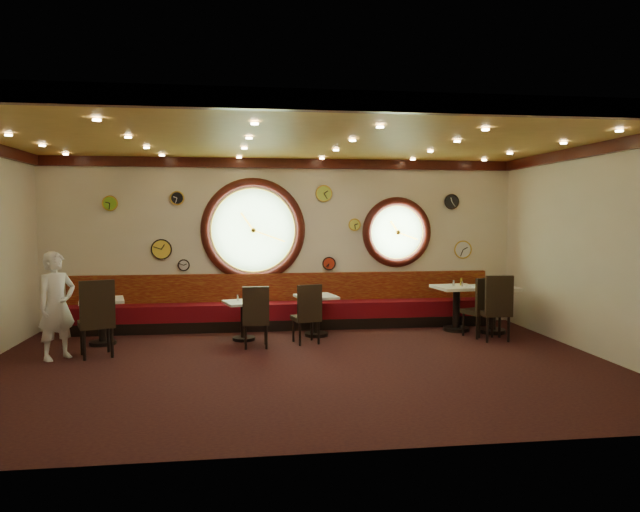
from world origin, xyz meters
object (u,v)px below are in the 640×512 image
at_px(table_e, 492,303).
at_px(condiment_d_pepper, 462,284).
at_px(condiment_b_bottle, 247,297).
at_px(chair_b, 256,313).
at_px(condiment_c_salt, 312,293).
at_px(waiter, 57,306).
at_px(condiment_d_bottle, 461,282).
at_px(condiment_b_pepper, 245,299).
at_px(condiment_a_bottle, 108,294).
at_px(table_c, 316,310).
at_px(condiment_c_bottle, 318,290).
at_px(chair_a, 97,313).
at_px(table_a, 102,316).
at_px(condiment_a_pepper, 100,297).
at_px(chair_c, 308,310).
at_px(condiment_b_salt, 238,297).
at_px(chair_d, 482,303).
at_px(chair_e, 497,304).
at_px(condiment_e_pepper, 495,283).
at_px(table_b, 244,316).
at_px(table_d, 456,303).
at_px(condiment_a_salt, 96,296).
at_px(condiment_d_salt, 453,283).
at_px(condiment_c_pepper, 314,293).
at_px(condiment_e_bottle, 497,281).
at_px(condiment_e_salt, 486,284).

distance_m(table_e, condiment_d_pepper, 0.64).
bearing_deg(condiment_b_bottle, condiment_d_pepper, 2.45).
xyz_separation_m(condiment_d_pepper, condiment_b_bottle, (-3.91, -0.17, -0.14)).
bearing_deg(chair_b, table_e, 8.67).
bearing_deg(table_e, condiment_c_salt, 177.26).
bearing_deg(condiment_d_pepper, waiter, -170.15).
bearing_deg(condiment_d_bottle, condiment_b_pepper, -173.88).
bearing_deg(condiment_a_bottle, condiment_c_salt, 2.82).
xyz_separation_m(table_c, condiment_c_bottle, (0.04, 0.12, 0.34)).
relative_size(chair_a, condiment_d_pepper, 8.05).
distance_m(table_a, table_e, 6.79).
height_order(table_e, condiment_d_pepper, condiment_d_pepper).
distance_m(condiment_c_salt, condiment_a_pepper, 3.53).
xyz_separation_m(chair_c, condiment_b_salt, (-1.15, 0.55, 0.15)).
bearing_deg(condiment_c_salt, condiment_b_bottle, -172.97).
distance_m(chair_d, chair_e, 0.34).
relative_size(chair_e, condiment_e_pepper, 6.90).
xyz_separation_m(table_c, condiment_b_pepper, (-1.24, -0.25, 0.26)).
bearing_deg(waiter, condiment_e_pepper, -39.95).
distance_m(table_b, chair_a, 2.37).
bearing_deg(condiment_a_bottle, table_c, 2.48).
bearing_deg(condiment_d_pepper, condiment_c_salt, -179.42).
relative_size(condiment_a_pepper, condiment_b_bottle, 0.69).
height_order(table_d, condiment_e_pepper, condiment_e_pepper).
bearing_deg(chair_a, condiment_d_bottle, -8.17).
xyz_separation_m(table_c, condiment_a_salt, (-3.67, -0.17, 0.35)).
xyz_separation_m(chair_e, condiment_c_bottle, (-2.92, 0.96, 0.16)).
bearing_deg(condiment_e_pepper, table_b, -179.20).
height_order(chair_a, chair_d, chair_a).
height_order(table_b, condiment_b_salt, condiment_b_salt).
bearing_deg(condiment_d_salt, chair_e, -67.19).
bearing_deg(condiment_b_salt, condiment_a_salt, -177.90).
relative_size(table_d, table_e, 0.98).
bearing_deg(chair_d, waiter, 165.43).
xyz_separation_m(condiment_d_salt, condiment_c_pepper, (-2.60, -0.10, -0.12)).
height_order(condiment_b_pepper, condiment_c_pepper, condiment_c_pepper).
distance_m(chair_c, condiment_a_pepper, 3.40).
distance_m(chair_d, condiment_e_bottle, 0.79).
relative_size(condiment_c_salt, condiment_c_pepper, 1.02).
distance_m(table_a, condiment_e_salt, 6.69).
bearing_deg(condiment_d_salt, table_a, -177.02).
distance_m(condiment_a_pepper, condiment_e_bottle, 6.94).
xyz_separation_m(table_a, condiment_d_salt, (6.14, 0.32, 0.41)).
relative_size(chair_d, condiment_e_bottle, 4.08).
bearing_deg(chair_c, condiment_a_salt, 158.41).
bearing_deg(condiment_d_bottle, chair_c, -164.54).
bearing_deg(condiment_e_salt, table_c, 178.18).
height_order(condiment_e_salt, condiment_e_pepper, condiment_e_pepper).
distance_m(chair_e, condiment_e_bottle, 0.95).
xyz_separation_m(chair_a, chair_c, (3.22, 0.49, -0.10)).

